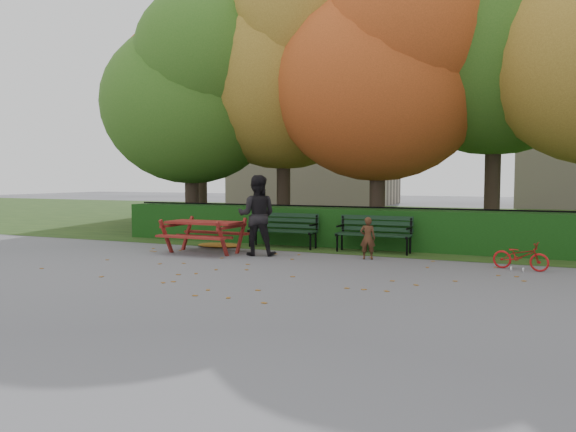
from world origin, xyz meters
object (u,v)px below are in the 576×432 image
at_px(bench_left, 284,227).
at_px(picnic_table, 204,228).
at_px(adult, 257,215).
at_px(bicycle, 521,256).
at_px(tree_a, 195,90).
at_px(bench_right, 374,231).
at_px(tree_b, 291,61).
at_px(child, 368,238).
at_px(tree_c, 388,67).
at_px(tree_d, 510,24).
at_px(tree_f, 205,76).

distance_m(bench_left, picnic_table, 2.19).
relative_size(adult, bicycle, 1.76).
height_order(tree_a, bench_right, tree_a).
distance_m(tree_a, bicycle, 10.97).
xyz_separation_m(tree_b, bicycle, (6.85, -4.40, -5.13)).
xyz_separation_m(bench_left, child, (2.57, -1.18, -0.05)).
bearing_deg(tree_b, tree_a, -156.95).
bearing_deg(bicycle, bench_right, 80.86).
bearing_deg(picnic_table, child, 8.33).
bearing_deg(tree_b, tree_c, -13.45).
xyz_separation_m(tree_c, tree_d, (3.04, 1.27, 1.16)).
height_order(bench_left, bench_right, same).
distance_m(bench_left, bicycle, 5.87).
relative_size(tree_d, adult, 5.14).
bearing_deg(picnic_table, tree_d, 39.19).
distance_m(tree_b, adult, 6.55).
relative_size(tree_d, child, 10.18).
relative_size(picnic_table, child, 1.89).
bearing_deg(tree_b, child, -48.73).
distance_m(tree_f, picnic_table, 9.97).
height_order(tree_a, tree_c, tree_c).
distance_m(bench_right, bicycle, 3.58).
relative_size(tree_a, tree_c, 0.94).
bearing_deg(adult, bicycle, 164.83).
bearing_deg(bench_left, picnic_table, -127.18).
xyz_separation_m(tree_d, picnic_table, (-6.50, -5.27, -5.39)).
xyz_separation_m(tree_a, tree_d, (9.07, 1.65, 1.46)).
bearing_deg(tree_a, tree_f, 117.98).
bearing_deg(tree_a, child, -25.36).
xyz_separation_m(tree_c, bicycle, (3.57, -3.62, -4.55)).
xyz_separation_m(tree_a, bench_left, (3.89, -1.88, -4.00)).
relative_size(tree_c, adult, 4.29).
relative_size(bench_left, bicycle, 1.70).
bearing_deg(adult, bench_left, -106.35).
bearing_deg(adult, bench_right, -163.52).
bearing_deg(adult, child, 171.74).
relative_size(tree_d, tree_f, 1.04).
distance_m(tree_b, tree_f, 5.32).
height_order(picnic_table, child, child).
bearing_deg(child, tree_a, -37.39).
xyz_separation_m(child, adult, (-2.53, -0.42, 0.46)).
bearing_deg(picnic_table, bench_left, 52.98).
bearing_deg(tree_c, tree_b, 166.55).
height_order(tree_d, child, tree_d).
relative_size(tree_c, picnic_table, 4.48).
bearing_deg(child, bench_right, -94.01).
xyz_separation_m(tree_a, bicycle, (9.59, -3.23, -4.24)).
relative_size(tree_a, adult, 4.02).
height_order(tree_f, bench_left, tree_f).
xyz_separation_m(tree_b, picnic_table, (-0.18, -4.79, -4.81)).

